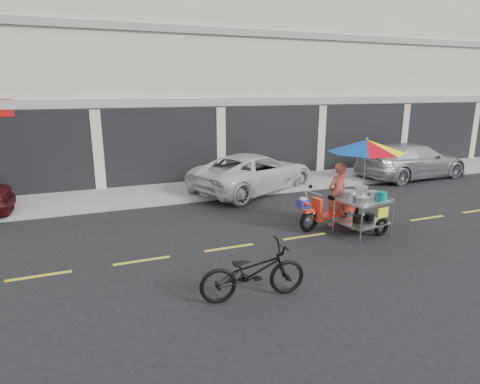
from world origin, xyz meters
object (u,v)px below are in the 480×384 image
object	(u,v)px
white_pickup	(254,172)
silver_pickup	(411,161)
food_vendor_rig	(355,173)
near_bicycle	(253,272)

from	to	relation	value
white_pickup	silver_pickup	distance (m)	6.90
silver_pickup	food_vendor_rig	distance (m)	7.59
white_pickup	food_vendor_rig	xyz separation A→B (m)	(0.74, -4.71, 0.85)
near_bicycle	white_pickup	bearing A→B (deg)	-17.94
silver_pickup	food_vendor_rig	size ratio (longest dim) A/B	1.85
white_pickup	food_vendor_rig	world-z (taller)	food_vendor_rig
food_vendor_rig	silver_pickup	bearing A→B (deg)	25.21
white_pickup	near_bicycle	distance (m)	7.64
food_vendor_rig	white_pickup	bearing A→B (deg)	88.73
white_pickup	near_bicycle	bearing A→B (deg)	132.41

